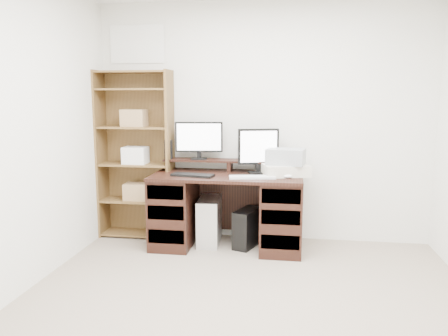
% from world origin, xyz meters
% --- Properties ---
extents(room, '(3.54, 4.04, 2.54)m').
position_xyz_m(room, '(-0.00, 0.00, 1.25)').
color(room, gray).
rests_on(room, ground).
extents(desk, '(1.50, 0.70, 0.75)m').
position_xyz_m(desk, '(-0.32, 1.64, 0.39)').
color(desk, black).
rests_on(desk, ground).
extents(riser_shelf, '(1.40, 0.22, 0.12)m').
position_xyz_m(riser_shelf, '(-0.32, 1.85, 0.84)').
color(riser_shelf, black).
rests_on(riser_shelf, desk).
extents(monitor_wide, '(0.50, 0.15, 0.39)m').
position_xyz_m(monitor_wide, '(-0.65, 1.84, 1.09)').
color(monitor_wide, black).
rests_on(monitor_wide, riser_shelf).
extents(monitor_small, '(0.41, 0.20, 0.46)m').
position_xyz_m(monitor_small, '(-0.02, 1.76, 1.00)').
color(monitor_small, black).
rests_on(monitor_small, desk).
extents(speaker, '(0.09, 0.09, 0.20)m').
position_xyz_m(speaker, '(-0.98, 1.82, 0.97)').
color(speaker, black).
rests_on(speaker, riser_shelf).
extents(keyboard_black, '(0.44, 0.21, 0.02)m').
position_xyz_m(keyboard_black, '(-0.64, 1.49, 0.76)').
color(keyboard_black, black).
rests_on(keyboard_black, desk).
extents(keyboard_white, '(0.46, 0.20, 0.02)m').
position_xyz_m(keyboard_white, '(-0.06, 1.47, 0.76)').
color(keyboard_white, silver).
rests_on(keyboard_white, desk).
extents(mouse, '(0.10, 0.07, 0.04)m').
position_xyz_m(mouse, '(0.28, 1.53, 0.77)').
color(mouse, silver).
rests_on(mouse, desk).
extents(printer, '(0.51, 0.44, 0.11)m').
position_xyz_m(printer, '(0.26, 1.68, 0.80)').
color(printer, beige).
rests_on(printer, desk).
extents(basket, '(0.40, 0.32, 0.16)m').
position_xyz_m(basket, '(0.26, 1.68, 0.94)').
color(basket, '#94999E').
rests_on(basket, printer).
extents(tower_silver, '(0.24, 0.49, 0.48)m').
position_xyz_m(tower_silver, '(-0.52, 1.71, 0.24)').
color(tower_silver, silver).
rests_on(tower_silver, ground).
extents(tower_black, '(0.29, 0.42, 0.39)m').
position_xyz_m(tower_black, '(-0.12, 1.66, 0.19)').
color(tower_black, black).
rests_on(tower_black, ground).
extents(bookshelf, '(0.80, 0.30, 1.80)m').
position_xyz_m(bookshelf, '(-1.35, 1.86, 0.92)').
color(bookshelf, brown).
rests_on(bookshelf, ground).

